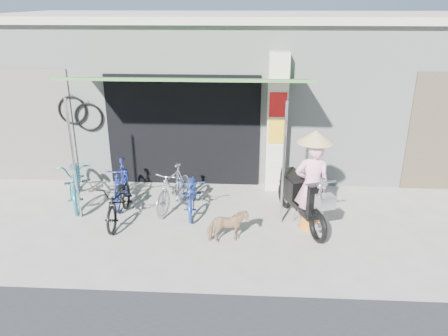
# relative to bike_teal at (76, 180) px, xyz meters

# --- Properties ---
(ground) EXTENTS (80.00, 80.00, 0.00)m
(ground) POSITION_rel_bike_teal_xyz_m (3.30, -1.44, -0.50)
(ground) COLOR #AEA89D
(ground) RESTS_ON ground
(bicycle_shop) EXTENTS (12.30, 5.30, 3.66)m
(bicycle_shop) POSITION_rel_bike_teal_xyz_m (3.29, 3.65, 1.34)
(bicycle_shop) COLOR #ABB0A8
(bicycle_shop) RESTS_ON ground
(shop_pillar) EXTENTS (0.42, 0.44, 3.00)m
(shop_pillar) POSITION_rel_bike_teal_xyz_m (4.15, 1.00, 1.00)
(shop_pillar) COLOR beige
(shop_pillar) RESTS_ON ground
(awning) EXTENTS (4.60, 1.88, 2.72)m
(awning) POSITION_rel_bike_teal_xyz_m (2.39, 0.18, 2.02)
(awning) COLOR #3B6B30
(awning) RESTS_ON ground
(neighbour_left) EXTENTS (2.60, 0.06, 2.60)m
(neighbour_left) POSITION_rel_bike_teal_xyz_m (-1.70, 1.15, 0.80)
(neighbour_left) COLOR #6B665B
(neighbour_left) RESTS_ON ground
(bike_teal) EXTENTS (1.26, 2.00, 0.99)m
(bike_teal) POSITION_rel_bike_teal_xyz_m (0.00, 0.00, 0.00)
(bike_teal) COLOR #1C6D7E
(bike_teal) RESTS_ON ground
(bike_blue) EXTENTS (0.55, 1.52, 0.89)m
(bike_blue) POSITION_rel_bike_teal_xyz_m (0.94, 0.01, -0.05)
(bike_blue) COLOR navy
(bike_blue) RESTS_ON ground
(bike_black) EXTENTS (0.59, 1.59, 0.83)m
(bike_black) POSITION_rel_bike_teal_xyz_m (1.12, -0.76, -0.08)
(bike_black) COLOR black
(bike_black) RESTS_ON ground
(bike_silver) EXTENTS (0.84, 1.55, 0.90)m
(bike_silver) POSITION_rel_bike_teal_xyz_m (2.06, -0.19, -0.05)
(bike_silver) COLOR #BCBCC1
(bike_silver) RESTS_ON ground
(bike_navy) EXTENTS (0.65, 1.56, 0.80)m
(bike_navy) POSITION_rel_bike_teal_xyz_m (2.45, -0.26, -0.09)
(bike_navy) COLOR #213E9B
(bike_navy) RESTS_ON ground
(street_dog) EXTENTS (0.77, 0.52, 0.60)m
(street_dog) POSITION_rel_bike_teal_xyz_m (3.22, -1.45, -0.20)
(street_dog) COLOR tan
(street_dog) RESTS_ON ground
(moped) EXTENTS (0.88, 1.93, 1.13)m
(moped) POSITION_rel_bike_teal_xyz_m (4.54, -0.64, 0.02)
(moped) COLOR black
(moped) RESTS_ON ground
(nun) EXTENTS (0.64, 0.64, 1.89)m
(nun) POSITION_rel_bike_teal_xyz_m (4.71, -0.85, 0.43)
(nun) COLOR #FFABBF
(nun) RESTS_ON ground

